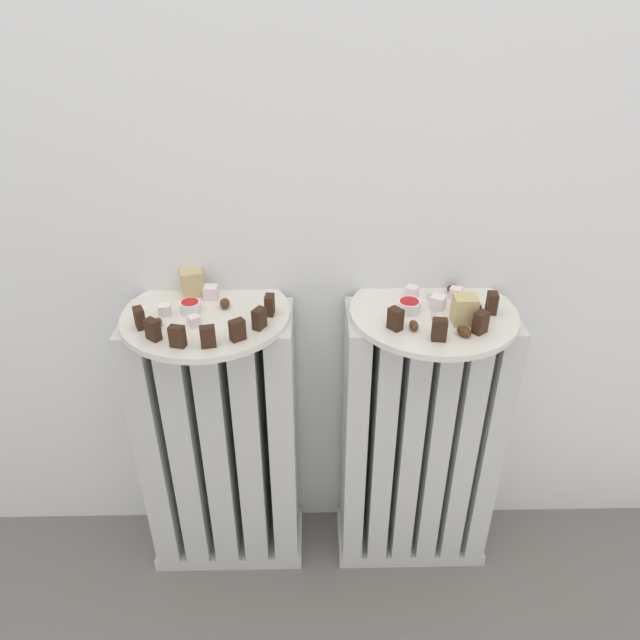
{
  "coord_description": "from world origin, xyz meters",
  "views": [
    {
      "loc": [
        -0.02,
        -0.65,
        1.17
      ],
      "look_at": [
        0.0,
        0.28,
        0.62
      ],
      "focal_mm": 32.77,
      "sensor_mm": 36.0,
      "label": 1
    }
  ],
  "objects": [
    {
      "name": "radiator_left",
      "position": [
        -0.21,
        0.28,
        0.31
      ],
      "size": [
        0.33,
        0.15,
        0.62
      ],
      "color": "silver",
      "rests_on": "ground_plane"
    },
    {
      "name": "radiator_right",
      "position": [
        0.21,
        0.28,
        0.31
      ],
      "size": [
        0.33,
        0.15,
        0.62
      ],
      "color": "silver",
      "rests_on": "ground_plane"
    },
    {
      "name": "plate_left",
      "position": [
        -0.21,
        0.28,
        0.63
      ],
      "size": [
        0.31,
        0.31,
        0.01
      ],
      "primitive_type": "cylinder",
      "color": "silver",
      "rests_on": "radiator_left"
    },
    {
      "name": "plate_right",
      "position": [
        0.21,
        0.28,
        0.63
      ],
      "size": [
        0.31,
        0.31,
        0.01
      ],
      "primitive_type": "cylinder",
      "color": "silver",
      "rests_on": "radiator_right"
    },
    {
      "name": "dark_cake_slice_left_0",
      "position": [
        -0.32,
        0.23,
        0.65
      ],
      "size": [
        0.03,
        0.03,
        0.04
      ],
      "primitive_type": "cube",
      "rotation": [
        0.0,
        0.0,
        -1.1
      ],
      "color": "#382114",
      "rests_on": "plate_left"
    },
    {
      "name": "dark_cake_slice_left_1",
      "position": [
        -0.28,
        0.19,
        0.65
      ],
      "size": [
        0.03,
        0.03,
        0.04
      ],
      "primitive_type": "cube",
      "rotation": [
        0.0,
        0.0,
        -0.67
      ],
      "color": "#382114",
      "rests_on": "plate_left"
    },
    {
      "name": "dark_cake_slice_left_2",
      "position": [
        -0.24,
        0.16,
        0.65
      ],
      "size": [
        0.03,
        0.02,
        0.04
      ],
      "primitive_type": "cube",
      "rotation": [
        0.0,
        0.0,
        -0.24
      ],
      "color": "#382114",
      "rests_on": "plate_left"
    },
    {
      "name": "dark_cake_slice_left_3",
      "position": [
        -0.19,
        0.16,
        0.65
      ],
      "size": [
        0.03,
        0.02,
        0.04
      ],
      "primitive_type": "cube",
      "rotation": [
        0.0,
        0.0,
        0.19
      ],
      "color": "#382114",
      "rests_on": "plate_left"
    },
    {
      "name": "dark_cake_slice_left_4",
      "position": [
        -0.14,
        0.18,
        0.65
      ],
      "size": [
        0.03,
        0.03,
        0.04
      ],
      "primitive_type": "cube",
      "rotation": [
        0.0,
        0.0,
        0.62
      ],
      "color": "#382114",
      "rests_on": "plate_left"
    },
    {
      "name": "dark_cake_slice_left_5",
      "position": [
        -0.11,
        0.22,
        0.65
      ],
      "size": [
        0.03,
        0.03,
        0.04
      ],
      "primitive_type": "cube",
      "rotation": [
        0.0,
        0.0,
        1.05
      ],
      "color": "#382114",
      "rests_on": "plate_left"
    },
    {
      "name": "dark_cake_slice_left_6",
      "position": [
        -0.09,
        0.27,
        0.65
      ],
      "size": [
        0.02,
        0.03,
        0.04
      ],
      "primitive_type": "cube",
      "rotation": [
        0.0,
        0.0,
        1.48
      ],
      "color": "#382114",
      "rests_on": "plate_left"
    },
    {
      "name": "marble_cake_slice_left_0",
      "position": [
        -0.24,
        0.35,
        0.66
      ],
      "size": [
        0.05,
        0.05,
        0.05
      ],
      "primitive_type": "cube",
      "rotation": [
        0.0,
        0.0,
        0.3
      ],
      "color": "tan",
      "rests_on": "plate_left"
    },
    {
      "name": "turkish_delight_left_0",
      "position": [
        -0.28,
        0.27,
        0.65
      ],
      "size": [
        0.02,
        0.02,
        0.02
      ],
      "primitive_type": "cube",
      "rotation": [
        0.0,
        0.0,
        0.15
      ],
      "color": "white",
      "rests_on": "plate_left"
    },
    {
      "name": "turkish_delight_left_1",
      "position": [
        -0.21,
        0.33,
        0.65
      ],
      "size": [
        0.03,
        0.03,
        0.03
      ],
      "primitive_type": "cube",
      "rotation": [
        0.0,
        0.0,
        1.5
      ],
      "color": "white",
      "rests_on": "plate_left"
    },
    {
      "name": "turkish_delight_left_2",
      "position": [
        -0.22,
        0.23,
        0.65
      ],
      "size": [
        0.03,
        0.03,
        0.02
      ],
      "primitive_type": "cube",
      "rotation": [
        0.0,
        0.0,
        0.67
      ],
      "color": "white",
      "rests_on": "plate_left"
    },
    {
      "name": "medjool_date_left_0",
      "position": [
        -0.29,
        0.23,
        0.64
      ],
      "size": [
        0.02,
        0.03,
        0.01
      ],
      "primitive_type": "ellipsoid",
      "rotation": [
        0.0,
        0.0,
        1.75
      ],
      "color": "#4C2814",
      "rests_on": "plate_left"
    },
    {
      "name": "medjool_date_left_1",
      "position": [
        -0.18,
        0.3,
        0.64
      ],
      "size": [
        0.02,
        0.03,
        0.02
      ],
      "primitive_type": "ellipsoid",
      "rotation": [
        0.0,
        0.0,
        1.65
      ],
      "color": "#4C2814",
      "rests_on": "plate_left"
    },
    {
      "name": "jam_bowl_left",
      "position": [
        -0.24,
        0.28,
        0.65
      ],
      "size": [
        0.04,
        0.04,
        0.02
      ],
      "color": "white",
      "rests_on": "plate_left"
    },
    {
      "name": "dark_cake_slice_right_0",
      "position": [
        0.13,
        0.21,
        0.66
      ],
      "size": [
        0.03,
        0.03,
        0.04
      ],
      "primitive_type": "cube",
      "rotation": [
        0.0,
        0.0,
        -0.88
      ],
      "color": "#382114",
      "rests_on": "plate_right"
    },
    {
      "name": "dark_cake_slice_right_1",
      "position": [
        0.2,
        0.18,
        0.66
      ],
      "size": [
        0.03,
        0.02,
        0.04
      ],
      "primitive_type": "cube",
      "rotation": [
        0.0,
        0.0,
        -0.1
      ],
      "color": "#382114",
      "rests_on": "plate_right"
    },
    {
      "name": "dark_cake_slice_right_2",
      "position": [
        0.27,
        0.2,
        0.66
      ],
      "size": [
        0.03,
        0.03,
        0.04
      ],
      "primitive_type": "cube",
      "rotation": [
        0.0,
        0.0,
        0.67
      ],
      "color": "#382114",
      "rests_on": "plate_right"
    },
    {
      "name": "dark_cake_slice_right_3",
      "position": [
        0.31,
        0.27,
        0.66
      ],
      "size": [
        0.02,
        0.03,
        0.04
      ],
      "primitive_type": "cube",
      "rotation": [
        0.0,
        0.0,
        1.45
      ],
      "color": "#382114",
      "rests_on": "plate_right"
    },
    {
      "name": "marble_cake_slice_right_0",
      "position": [
        0.25,
        0.23,
        0.66
      ],
      "size": [
        0.04,
        0.04,
        0.05
      ],
      "primitive_type": "cube",
      "rotation": [
        0.0,
        0.0,
        0.02
      ],
      "color": "tan",
      "rests_on": "plate_right"
    },
    {
      "name": "turkish_delight_right_0",
      "position": [
        0.26,
        0.33,
        0.65
      ],
      "size": [
        0.03,
        0.03,
        0.02
      ],
      "primitive_type": "cube",
      "rotation": [
        0.0,
        0.0,
        1.1
      ],
      "color": "white",
      "rests_on": "plate_right"
    },
    {
      "name": "turkish_delight_right_1",
      "position": [
        0.26,
        0.28,
        0.65
      ],
      "size": [
        0.03,
        0.03,
        0.02
      ],
      "primitive_type": "cube",
      "rotation": [
        0.0,
        0.0,
        0.75
      ],
      "color": "white",
      "rests_on": "plate_right"
    },
    {
      "name": "turkish_delight_right_2",
      "position": [
        0.22,
        0.29,
        0.65
      ],
      "size": [
        0.03,
        0.03,
        0.02
      ],
      "primitive_type": "cube",
      "rotation": [
        0.0,
        0.0,
        1.02
      ],
      "color": "white",
      "rests_on": "plate_right"
    },
    {
      "name": "turkish_delight_right_3",
      "position": [
        0.18,
        0.33,
        0.65
      ],
      "size": [
        0.03,
        0.03,
        0.02
      ],
      "primitive_type": "cube",
      "rotation": [
        0.0,
        0.0,
        0.96
      ],
      "color": "white",
      "rests_on": "plate_right"
    },
    {
      "name": "medjool_date_right_0",
      "position": [
        0.16,
        0.21,
        0.64
      ],
      "size": [
        0.02,
        0.03,
        0.01
      ],
      "primitive_type": "ellipsoid",
      "rotation": [
        0.0,
        0.0,
        1.58
      ],
      "color": "#4C2814",
      "rests_on": "plate_right"
    },
    {
      "name": "medjool_date_right_1",
      "position": [
        0.24,
        0.19,
        0.64
      ],
      "size": [
        0.03,
        0.04,
        0.02
      ],
      "primitive_type": "ellipsoid",
      "rotation": [
        0.0,
        0.0,
        2.06
      ],
      "color": "#4C2814",
      "rests_on": "plate_right"
    },
    {
      "name": "medjool_date_right_2",
      "position": [
        0.26,
        0.35,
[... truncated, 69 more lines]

